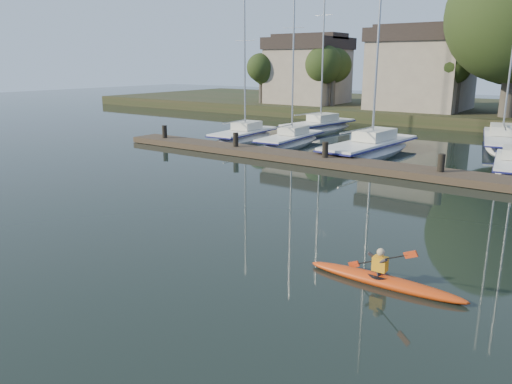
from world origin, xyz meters
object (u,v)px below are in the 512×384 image
Objects in this scene: sailboat_0 at (244,142)px; sailboat_2 at (369,156)px; kayak at (383,279)px; sailboat_1 at (290,146)px; sailboat_6 at (501,148)px; dock at (378,167)px; sailboat_5 at (318,132)px.

sailboat_2 reaches higher than sailboat_0.
kayak is 24.11m from sailboat_0.
sailboat_1 is 0.77× the size of sailboat_6.
sailboat_5 is (-10.12, 12.24, -0.39)m from dock.
sailboat_0 is at bearing -95.95° from sailboat_5.
sailboat_2 is at bearing -3.98° from sailboat_0.
sailboat_6 is at bearing 93.96° from kayak.
dock is 12.83m from sailboat_0.
sailboat_6 is at bearing 8.31° from sailboat_5.
sailboat_2 is at bearing -37.13° from sailboat_5.
sailboat_2 reaches higher than sailboat_1.
sailboat_5 reaches higher than sailboat_0.
sailboat_5 reaches higher than kayak.
sailboat_6 is (11.59, 7.47, -0.02)m from sailboat_1.
dock is at bearing -117.09° from sailboat_6.
sailboat_6 is (13.47, 0.16, -0.00)m from sailboat_5.
sailboat_1 is at bearing 149.09° from dock.
sailboat_6 is at bearing 22.70° from sailboat_0.
dock is 2.04× the size of sailboat_2.
sailboat_0 is 7.80m from sailboat_5.
sailboat_2 is 9.68m from sailboat_6.
kayak is 0.24× the size of sailboat_2.
dock is at bearing -42.80° from sailboat_5.
sailboat_6 reaches higher than kayak.
sailboat_5 is 13.47m from sailboat_6.
kayak is 18.64m from sailboat_2.
sailboat_5 is at bearing 100.75° from sailboat_1.
sailboat_2 reaches higher than dock.
sailboat_5 is (1.83, 7.58, 0.00)m from sailboat_0.
sailboat_6 is (5.85, 7.71, 0.02)m from sailboat_2.
sailboat_6 reaches higher than dock.
dock is (-5.20, 12.28, 0.05)m from kayak.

